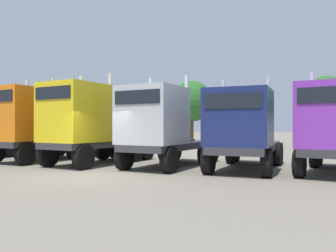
{
  "coord_description": "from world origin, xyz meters",
  "views": [
    {
      "loc": [
        6.73,
        -11.51,
        1.9
      ],
      "look_at": [
        1.98,
        3.97,
        1.89
      ],
      "focal_mm": 36.84,
      "sensor_mm": 36.0,
      "label": 1
    }
  ],
  "objects": [
    {
      "name": "semi_truck_navy",
      "position": [
        5.52,
        2.92,
        1.74
      ],
      "size": [
        3.14,
        6.65,
        3.92
      ],
      "rotation": [
        0.0,
        0.0,
        -1.67
      ],
      "color": "#333338",
      "rests_on": "ground"
    },
    {
      "name": "oak_far_left",
      "position": [
        -11.22,
        21.85,
        3.53
      ],
      "size": [
        2.82,
        2.82,
        4.98
      ],
      "color": "#4C3823",
      "rests_on": "ground"
    },
    {
      "name": "semi_truck_purple",
      "position": [
        8.98,
        2.69,
        1.8
      ],
      "size": [
        3.87,
        6.33,
        4.05
      ],
      "rotation": [
        0.0,
        0.0,
        -1.82
      ],
      "color": "#333338",
      "rests_on": "ground"
    },
    {
      "name": "semi_truck_silver",
      "position": [
        1.92,
        2.96,
        1.88
      ],
      "size": [
        3.62,
        6.41,
        4.16
      ],
      "rotation": [
        0.0,
        0.0,
        -1.76
      ],
      "color": "#333338",
      "rests_on": "ground"
    },
    {
      "name": "oak_far_centre",
      "position": [
        -1.25,
        22.87,
        4.4
      ],
      "size": [
        4.18,
        4.18,
        6.5
      ],
      "color": "#4C3823",
      "rests_on": "ground"
    },
    {
      "name": "oak_far_right",
      "position": [
        10.87,
        18.96,
        4.13
      ],
      "size": [
        3.62,
        3.62,
        5.95
      ],
      "color": "#4C3823",
      "rests_on": "ground"
    },
    {
      "name": "ground",
      "position": [
        0.0,
        0.0,
        0.0
      ],
      "size": [
        200.0,
        200.0,
        0.0
      ],
      "primitive_type": "plane",
      "color": "gray"
    },
    {
      "name": "semi_truck_orange",
      "position": [
        -5.52,
        3.44,
        2.01
      ],
      "size": [
        3.38,
        6.11,
        4.42
      ],
      "rotation": [
        0.0,
        0.0,
        -1.72
      ],
      "color": "#333338",
      "rests_on": "ground"
    },
    {
      "name": "semi_truck_yellow",
      "position": [
        -1.9,
        2.95,
        2.02
      ],
      "size": [
        3.81,
        6.59,
        4.43
      ],
      "rotation": [
        0.0,
        0.0,
        -1.79
      ],
      "color": "#333338",
      "rests_on": "ground"
    }
  ]
}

